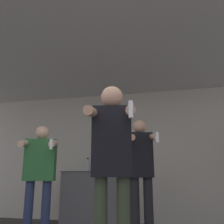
{
  "coord_description": "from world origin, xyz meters",
  "views": [
    {
      "loc": [
        0.8,
        -1.72,
        0.88
      ],
      "look_at": [
        0.28,
        0.53,
        1.46
      ],
      "focal_mm": 40.0,
      "sensor_mm": 36.0,
      "label": 1
    }
  ],
  "objects_px": {
    "bottle_amber_bourbon": "(118,166)",
    "person_spectator_back": "(141,169)",
    "person_woman_foreground": "(112,157)",
    "bottle_tall_gin": "(88,166)",
    "person_man_side": "(40,170)",
    "bottle_red_label": "(102,164)",
    "bottle_brown_liquor": "(112,165)"
  },
  "relations": [
    {
      "from": "bottle_amber_bourbon",
      "to": "bottle_red_label",
      "type": "height_order",
      "value": "bottle_red_label"
    },
    {
      "from": "bottle_red_label",
      "to": "person_spectator_back",
      "type": "bearing_deg",
      "value": -51.33
    },
    {
      "from": "person_woman_foreground",
      "to": "bottle_tall_gin",
      "type": "bearing_deg",
      "value": 113.03
    },
    {
      "from": "bottle_amber_bourbon",
      "to": "person_woman_foreground",
      "type": "relative_size",
      "value": 0.15
    },
    {
      "from": "person_woman_foreground",
      "to": "person_man_side",
      "type": "height_order",
      "value": "person_woman_foreground"
    },
    {
      "from": "bottle_tall_gin",
      "to": "person_spectator_back",
      "type": "xyz_separation_m",
      "value": [
        1.15,
        -1.08,
        -0.08
      ]
    },
    {
      "from": "bottle_brown_liquor",
      "to": "person_woman_foreground",
      "type": "height_order",
      "value": "person_woman_foreground"
    },
    {
      "from": "bottle_red_label",
      "to": "person_spectator_back",
      "type": "height_order",
      "value": "person_spectator_back"
    },
    {
      "from": "bottle_tall_gin",
      "to": "person_man_side",
      "type": "distance_m",
      "value": 1.35
    },
    {
      "from": "person_woman_foreground",
      "to": "person_man_side",
      "type": "relative_size",
      "value": 1.08
    },
    {
      "from": "bottle_tall_gin",
      "to": "person_woman_foreground",
      "type": "bearing_deg",
      "value": -66.97
    },
    {
      "from": "bottle_red_label",
      "to": "person_man_side",
      "type": "relative_size",
      "value": 0.2
    },
    {
      "from": "bottle_brown_liquor",
      "to": "bottle_red_label",
      "type": "height_order",
      "value": "bottle_red_label"
    },
    {
      "from": "bottle_brown_liquor",
      "to": "bottle_amber_bourbon",
      "type": "distance_m",
      "value": 0.13
    },
    {
      "from": "person_man_side",
      "to": "bottle_amber_bourbon",
      "type": "bearing_deg",
      "value": 55.57
    },
    {
      "from": "person_woman_foreground",
      "to": "person_man_side",
      "type": "distance_m",
      "value": 1.75
    },
    {
      "from": "bottle_red_label",
      "to": "bottle_brown_liquor",
      "type": "bearing_deg",
      "value": 0.0
    },
    {
      "from": "bottle_tall_gin",
      "to": "person_spectator_back",
      "type": "distance_m",
      "value": 1.58
    },
    {
      "from": "bottle_brown_liquor",
      "to": "bottle_amber_bourbon",
      "type": "height_order",
      "value": "bottle_brown_liquor"
    },
    {
      "from": "bottle_red_label",
      "to": "bottle_amber_bourbon",
      "type": "bearing_deg",
      "value": 0.0
    },
    {
      "from": "person_spectator_back",
      "to": "bottle_red_label",
      "type": "bearing_deg",
      "value": 128.67
    },
    {
      "from": "bottle_brown_liquor",
      "to": "person_man_side",
      "type": "xyz_separation_m",
      "value": [
        -0.77,
        -1.31,
        -0.1
      ]
    },
    {
      "from": "person_spectator_back",
      "to": "person_man_side",
      "type": "bearing_deg",
      "value": -170.97
    },
    {
      "from": "bottle_red_label",
      "to": "person_man_side",
      "type": "distance_m",
      "value": 1.44
    },
    {
      "from": "bottle_brown_liquor",
      "to": "bottle_amber_bourbon",
      "type": "xyz_separation_m",
      "value": [
        0.12,
        0.0,
        -0.01
      ]
    },
    {
      "from": "bottle_red_label",
      "to": "person_man_side",
      "type": "xyz_separation_m",
      "value": [
        -0.58,
        -1.31,
        -0.12
      ]
    },
    {
      "from": "bottle_amber_bourbon",
      "to": "person_woman_foreground",
      "type": "distance_m",
      "value": 2.48
    },
    {
      "from": "bottle_amber_bourbon",
      "to": "person_spectator_back",
      "type": "relative_size",
      "value": 0.15
    },
    {
      "from": "person_woman_foreground",
      "to": "person_spectator_back",
      "type": "height_order",
      "value": "person_woman_foreground"
    },
    {
      "from": "bottle_brown_liquor",
      "to": "person_woman_foreground",
      "type": "relative_size",
      "value": 0.17
    },
    {
      "from": "bottle_brown_liquor",
      "to": "person_woman_foreground",
      "type": "xyz_separation_m",
      "value": [
        0.56,
        -2.44,
        -0.01
      ]
    },
    {
      "from": "bottle_red_label",
      "to": "person_man_side",
      "type": "bearing_deg",
      "value": -113.8
    }
  ]
}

